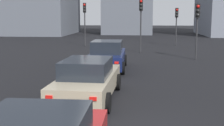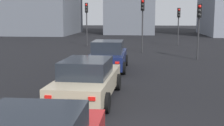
# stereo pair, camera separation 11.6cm
# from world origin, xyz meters

# --- Properties ---
(car_navy_right_lead) EXTENTS (4.44, 2.06, 1.60)m
(car_navy_right_lead) POSITION_xyz_m (9.17, 1.70, 0.76)
(car_navy_right_lead) COLOR #141E4C
(car_navy_right_lead) RESTS_ON ground_plane
(car_beige_right_second) EXTENTS (4.83, 2.09, 1.47)m
(car_beige_right_second) POSITION_xyz_m (3.15, 1.74, 0.72)
(car_beige_right_second) COLOR tan
(car_beige_right_second) RESTS_ON ground_plane
(traffic_light_near_left) EXTENTS (0.32, 0.29, 3.68)m
(traffic_light_near_left) POSITION_xyz_m (13.47, -3.77, 2.66)
(traffic_light_near_left) COLOR #2D2D30
(traffic_light_near_left) RESTS_ON ground_plane
(traffic_light_near_right) EXTENTS (0.32, 0.29, 3.61)m
(traffic_light_near_right) POSITION_xyz_m (22.63, -3.46, 2.61)
(traffic_light_near_right) COLOR #2D2D30
(traffic_light_near_right) RESTS_ON ground_plane
(traffic_light_far_left) EXTENTS (0.32, 0.29, 4.07)m
(traffic_light_far_left) POSITION_xyz_m (21.65, 5.20, 2.93)
(traffic_light_far_left) COLOR #2D2D30
(traffic_light_far_left) RESTS_ON ground_plane
(traffic_light_far_right) EXTENTS (0.32, 0.29, 4.17)m
(traffic_light_far_right) POSITION_xyz_m (17.04, -0.08, 3.00)
(traffic_light_far_right) COLOR #2D2D30
(traffic_light_far_right) RESTS_ON ground_plane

